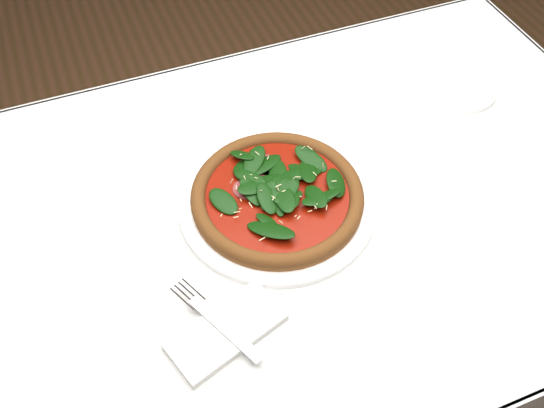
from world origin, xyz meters
name	(u,v)px	position (x,y,z in m)	size (l,w,h in m)	color
ground	(294,387)	(0.00, 0.00, 0.00)	(6.00, 6.00, 0.00)	brown
dining_table	(305,238)	(0.00, 0.00, 0.65)	(1.21, 0.81, 0.75)	silver
plate	(277,201)	(-0.05, 0.01, 0.76)	(0.32, 0.32, 0.01)	white
pizza	(277,194)	(-0.05, 0.01, 0.78)	(0.28, 0.28, 0.04)	#935323
napkin	(226,332)	(-0.20, -0.17, 0.76)	(0.16, 0.07, 0.01)	silver
fork	(210,315)	(-0.21, -0.15, 0.76)	(0.09, 0.16, 0.00)	silver
saucer_far	(462,89)	(0.38, 0.14, 0.76)	(0.12, 0.12, 0.01)	white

